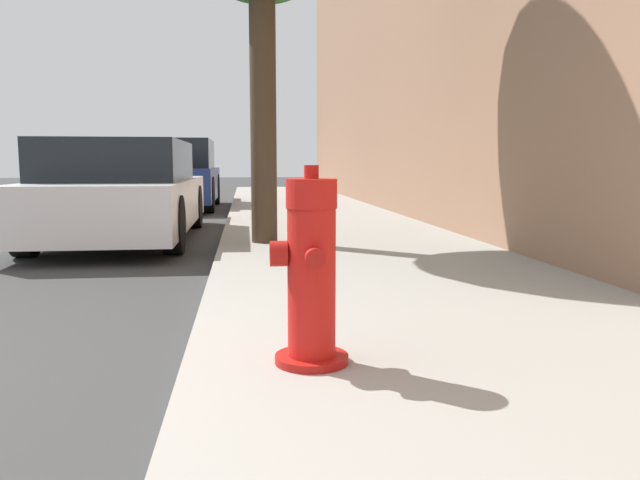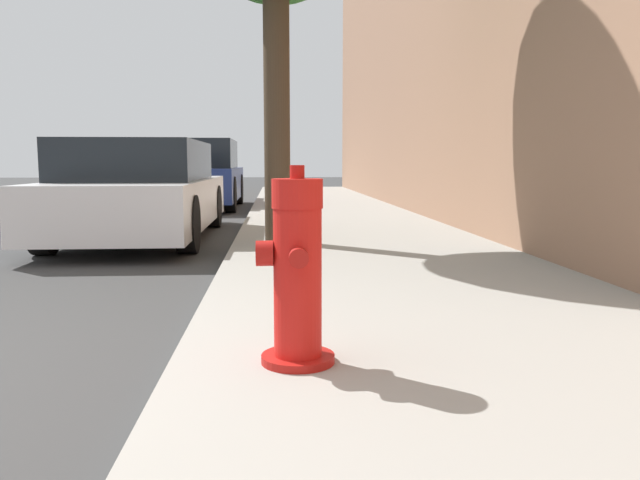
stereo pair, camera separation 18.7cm
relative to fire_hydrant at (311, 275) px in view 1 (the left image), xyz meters
The scene contains 4 objects.
sidewalk_slab 1.00m from the fire_hydrant, 14.14° to the right, with size 2.85×40.00×0.12m.
fire_hydrant is the anchor object (origin of this frame).
parked_car_near 5.75m from the fire_hydrant, 108.10° to the left, with size 1.71×4.47×1.24m.
parked_car_mid 11.05m from the fire_hydrant, 99.15° to the left, with size 1.77×4.06×1.45m.
Camera 1 is at (1.98, -2.37, 0.97)m, focal length 35.00 mm.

